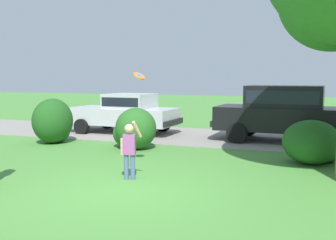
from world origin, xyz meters
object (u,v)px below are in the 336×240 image
child_thrower (129,147)px  frisbee (139,76)px  parked_sedan (125,112)px  parked_suv (284,111)px

child_thrower → frisbee: 1.75m
parked_sedan → frisbee: (3.12, -5.62, 1.39)m
parked_suv → frisbee: 6.32m
parked_sedan → child_thrower: 7.24m
parked_suv → frisbee: bearing=-117.8°
frisbee → child_thrower: bearing=-80.6°
child_thrower → frisbee: bearing=99.4°
parked_suv → child_thrower: bearing=-113.5°
parked_sedan → parked_suv: 6.03m
parked_sedan → parked_suv: bearing=-1.2°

